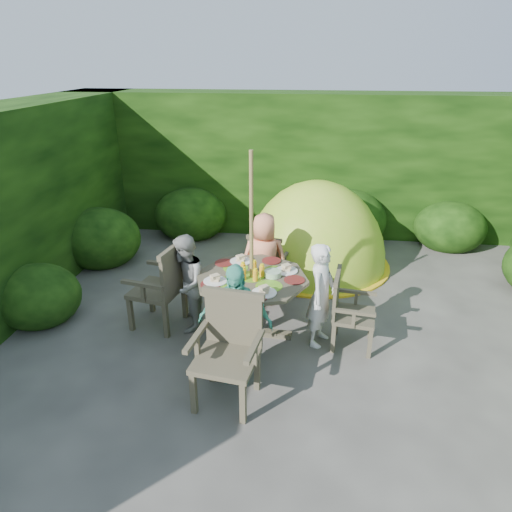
# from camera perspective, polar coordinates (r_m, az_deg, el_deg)

# --- Properties ---
(ground) EXTENTS (60.00, 60.00, 0.00)m
(ground) POSITION_cam_1_polar(r_m,az_deg,el_deg) (5.40, 6.05, -11.14)
(ground) COLOR #403E39
(ground) RESTS_ON ground
(hedge_enclosure) EXTENTS (9.00, 9.00, 2.50)m
(hedge_enclosure) POSITION_cam_1_polar(r_m,az_deg,el_deg) (6.05, 6.92, 6.02)
(hedge_enclosure) COLOR black
(hedge_enclosure) RESTS_ON ground
(patio_table) EXTENTS (1.41, 1.41, 0.92)m
(patio_table) POSITION_cam_1_polar(r_m,az_deg,el_deg) (5.25, -0.50, -3.78)
(patio_table) COLOR #3C3727
(patio_table) RESTS_ON ground
(parasol_pole) EXTENTS (0.05, 0.05, 2.20)m
(parasol_pole) POSITION_cam_1_polar(r_m,az_deg,el_deg) (5.06, -0.57, 0.78)
(parasol_pole) COLOR olive
(parasol_pole) RESTS_ON ground
(garden_chair_right) EXTENTS (0.52, 0.57, 0.86)m
(garden_chair_right) POSITION_cam_1_polar(r_m,az_deg,el_deg) (5.26, 11.40, -6.59)
(garden_chair_right) COLOR #3C3727
(garden_chair_right) RESTS_ON ground
(garden_chair_left) EXTENTS (0.66, 0.72, 1.03)m
(garden_chair_left) POSITION_cam_1_polar(r_m,az_deg,el_deg) (5.59, -11.58, -3.60)
(garden_chair_left) COLOR #3C3727
(garden_chair_left) RESTS_ON ground
(garden_chair_back) EXTENTS (0.59, 0.55, 0.84)m
(garden_chair_back) POSITION_cam_1_polar(r_m,az_deg,el_deg) (6.32, 1.41, -0.81)
(garden_chair_back) COLOR #3C3727
(garden_chair_back) RESTS_ON ground
(garden_chair_front) EXTENTS (0.69, 0.63, 1.03)m
(garden_chair_front) POSITION_cam_1_polar(r_m,az_deg,el_deg) (4.40, -3.43, -11.34)
(garden_chair_front) COLOR #3C3727
(garden_chair_front) RESTS_ON ground
(child_right) EXTENTS (0.43, 0.52, 1.23)m
(child_right) POSITION_cam_1_polar(r_m,az_deg,el_deg) (5.18, 8.17, -4.85)
(child_right) COLOR white
(child_right) RESTS_ON ground
(child_left) EXTENTS (0.55, 0.65, 1.20)m
(child_left) POSITION_cam_1_polar(r_m,az_deg,el_deg) (5.48, -8.77, -3.42)
(child_left) COLOR #989893
(child_left) RESTS_ON ground
(child_back) EXTENTS (0.67, 0.49, 1.25)m
(child_back) POSITION_cam_1_polar(r_m,az_deg,el_deg) (5.97, 1.03, -0.46)
(child_back) COLOR #FA9367
(child_back) RESTS_ON ground
(child_front) EXTENTS (0.76, 0.34, 1.28)m
(child_front) POSITION_cam_1_polar(r_m,az_deg,el_deg) (4.58, -2.63, -8.36)
(child_front) COLOR #50BCA0
(child_front) RESTS_ON ground
(dome_tent) EXTENTS (2.37, 2.37, 2.70)m
(dome_tent) POSITION_cam_1_polar(r_m,az_deg,el_deg) (7.40, 7.28, -1.00)
(dome_tent) COLOR #9FD428
(dome_tent) RESTS_ON ground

